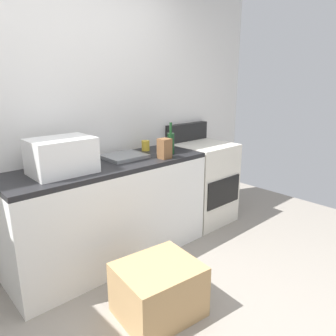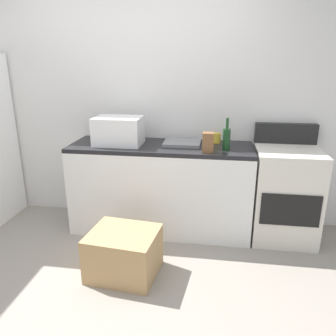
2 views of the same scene
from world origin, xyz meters
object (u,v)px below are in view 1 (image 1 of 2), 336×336
Objects in this scene: wine_bottle at (171,142)px; knife_block at (164,149)px; microwave at (62,156)px; coffee_mug at (146,146)px; cardboard_box_large at (158,290)px; stove_oven at (202,181)px.

knife_block is at bearing -149.85° from wine_bottle.
knife_block is (0.88, -0.17, -0.05)m from microwave.
coffee_mug is 0.38m from knife_block.
microwave is at bearing 168.90° from knife_block.
cardboard_box_large is at bearing -125.06° from coffee_mug.
knife_block is (-0.08, -0.37, 0.04)m from coffee_mug.
coffee_mug is 1.45m from cardboard_box_large.
microwave is 2.56× the size of knife_block.
microwave is 1.20m from cardboard_box_large.
microwave is 0.98m from coffee_mug.
microwave is 1.53× the size of wine_bottle.
wine_bottle is at bearing 42.78° from cardboard_box_large.
cardboard_box_large is (-0.71, -1.01, -0.76)m from coffee_mug.
cardboard_box_large is (0.25, -0.82, -0.85)m from microwave.
stove_oven is 0.81m from wine_bottle.
microwave is at bearing -178.99° from stove_oven.
wine_bottle reaches higher than microwave.
wine_bottle is 1.37m from cardboard_box_large.
stove_oven is 2.03× the size of cardboard_box_large.
coffee_mug is at bearing 166.22° from stove_oven.
wine_bottle is (1.05, -0.08, -0.03)m from microwave.
coffee_mug is 0.56× the size of knife_block.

